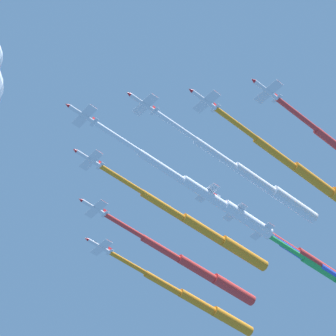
{
  "coord_description": "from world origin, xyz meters",
  "views": [
    {
      "loc": [
        99.5,
        -95.34,
        23.49
      ],
      "look_at": [
        0.0,
        0.0,
        197.85
      ],
      "focal_mm": 83.99,
      "sensor_mm": 36.0,
      "label": 1
    }
  ],
  "objects_px": {
    "jet_port_inner": "(258,181)",
    "jet_starboard_inner": "(208,232)",
    "jet_port_mid": "(318,182)",
    "jet_starboard_mid": "(200,271)",
    "jet_trail_port": "(322,267)",
    "jet_starboard_outer": "(201,304)",
    "jet_lead": "(209,196)"
  },
  "relations": [
    {
      "from": "jet_port_inner",
      "to": "jet_starboard_inner",
      "type": "relative_size",
      "value": 0.96
    },
    {
      "from": "jet_lead",
      "to": "jet_starboard_outer",
      "type": "distance_m",
      "value": 46.96
    },
    {
      "from": "jet_port_inner",
      "to": "jet_port_mid",
      "type": "relative_size",
      "value": 0.98
    },
    {
      "from": "jet_starboard_mid",
      "to": "jet_starboard_outer",
      "type": "distance_m",
      "value": 16.29
    },
    {
      "from": "jet_lead",
      "to": "jet_port_inner",
      "type": "distance_m",
      "value": 14.9
    },
    {
      "from": "jet_starboard_inner",
      "to": "jet_lead",
      "type": "bearing_deg",
      "value": -44.59
    },
    {
      "from": "jet_starboard_inner",
      "to": "jet_starboard_outer",
      "type": "xyz_separation_m",
      "value": [
        -23.25,
        20.4,
        -1.34
      ]
    },
    {
      "from": "jet_port_mid",
      "to": "jet_trail_port",
      "type": "relative_size",
      "value": 0.9
    },
    {
      "from": "jet_trail_port",
      "to": "jet_port_inner",
      "type": "bearing_deg",
      "value": -77.03
    },
    {
      "from": "jet_starboard_inner",
      "to": "jet_port_mid",
      "type": "height_order",
      "value": "jet_starboard_inner"
    },
    {
      "from": "jet_port_inner",
      "to": "jet_trail_port",
      "type": "relative_size",
      "value": 0.88
    },
    {
      "from": "jet_lead",
      "to": "jet_port_mid",
      "type": "height_order",
      "value": "jet_lead"
    },
    {
      "from": "jet_lead",
      "to": "jet_starboard_inner",
      "type": "distance_m",
      "value": 16.16
    },
    {
      "from": "jet_lead",
      "to": "jet_port_mid",
      "type": "bearing_deg",
      "value": 36.83
    },
    {
      "from": "jet_starboard_mid",
      "to": "jet_port_inner",
      "type": "bearing_deg",
      "value": -18.98
    },
    {
      "from": "jet_trail_port",
      "to": "jet_starboard_inner",
      "type": "bearing_deg",
      "value": -112.03
    },
    {
      "from": "jet_port_mid",
      "to": "jet_starboard_outer",
      "type": "height_order",
      "value": "jet_starboard_outer"
    },
    {
      "from": "jet_starboard_inner",
      "to": "jet_trail_port",
      "type": "xyz_separation_m",
      "value": [
        14.8,
        36.59,
        -0.39
      ]
    },
    {
      "from": "jet_lead",
      "to": "jet_starboard_outer",
      "type": "xyz_separation_m",
      "value": [
        -34.67,
        31.67,
        0.53
      ]
    },
    {
      "from": "jet_starboard_inner",
      "to": "jet_trail_port",
      "type": "distance_m",
      "value": 39.47
    },
    {
      "from": "jet_trail_port",
      "to": "jet_lead",
      "type": "bearing_deg",
      "value": -94.03
    },
    {
      "from": "jet_port_inner",
      "to": "jet_starboard_outer",
      "type": "height_order",
      "value": "jet_port_inner"
    },
    {
      "from": "jet_starboard_mid",
      "to": "jet_starboard_outer",
      "type": "relative_size",
      "value": 1.0
    },
    {
      "from": "jet_port_inner",
      "to": "jet_trail_port",
      "type": "bearing_deg",
      "value": 102.97
    },
    {
      "from": "jet_starboard_mid",
      "to": "jet_starboard_outer",
      "type": "bearing_deg",
      "value": 134.44
    },
    {
      "from": "jet_lead",
      "to": "jet_starboard_mid",
      "type": "bearing_deg",
      "value": 139.26
    },
    {
      "from": "jet_port_inner",
      "to": "jet_starboard_mid",
      "type": "distance_m",
      "value": 38.03
    },
    {
      "from": "jet_starboard_mid",
      "to": "jet_starboard_inner",
      "type": "bearing_deg",
      "value": -36.54
    },
    {
      "from": "jet_lead",
      "to": "jet_port_inner",
      "type": "relative_size",
      "value": 1.05
    },
    {
      "from": "jet_starboard_mid",
      "to": "jet_trail_port",
      "type": "relative_size",
      "value": 0.86
    },
    {
      "from": "jet_lead",
      "to": "jet_port_mid",
      "type": "distance_m",
      "value": 31.3
    },
    {
      "from": "jet_lead",
      "to": "jet_starboard_inner",
      "type": "bearing_deg",
      "value": 135.41
    }
  ]
}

